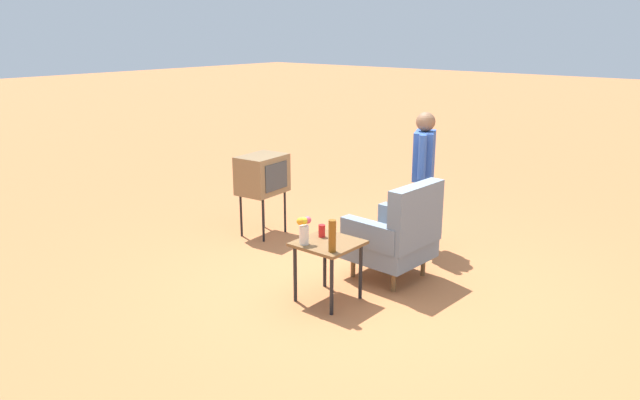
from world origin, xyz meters
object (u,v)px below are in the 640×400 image
tv_on_stand (262,175)px  person_standing (423,173)px  side_table (328,250)px  flower_vase (304,229)px  bottle_tall_amber (332,236)px  soda_can_red (322,231)px  armchair (397,234)px

tv_on_stand → person_standing: 2.00m
side_table → tv_on_stand: (-0.98, -1.86, 0.27)m
flower_vase → bottle_tall_amber: bearing=92.7°
flower_vase → soda_can_red: bearing=-179.1°
tv_on_stand → soda_can_red: (0.91, 1.72, -0.12)m
armchair → tv_on_stand: 2.11m
tv_on_stand → person_standing: person_standing is taller
tv_on_stand → flower_vase: tv_on_stand is taller
soda_can_red → bottle_tall_amber: bottle_tall_amber is taller
tv_on_stand → person_standing: (-0.82, 1.82, 0.16)m
armchair → bottle_tall_amber: (1.03, -0.04, 0.25)m
tv_on_stand → soda_can_red: size_ratio=8.44×
person_standing → soda_can_red: (1.72, -0.10, -0.28)m
person_standing → flower_vase: person_standing is taller
side_table → flower_vase: 0.33m
armchair → flower_vase: (1.04, -0.37, 0.25)m
armchair → person_standing: (-0.95, -0.27, 0.44)m
side_table → soda_can_red: (-0.08, -0.14, 0.15)m
flower_vase → tv_on_stand: bearing=-124.2°
armchair → side_table: 0.88m
tv_on_stand → flower_vase: size_ratio=3.89×
person_standing → armchair: bearing=15.9°
armchair → side_table: size_ratio=1.77×
bottle_tall_amber → flower_vase: (0.02, -0.33, -0.00)m
person_standing → soda_can_red: 1.75m
tv_on_stand → bottle_tall_amber: tv_on_stand is taller
side_table → bottle_tall_amber: bottle_tall_amber is taller
soda_can_red → flower_vase: bearing=0.9°
side_table → flower_vase: bearing=-35.7°
person_standing → flower_vase: bearing=-2.7°
person_standing → bottle_tall_amber: 2.00m
bottle_tall_amber → flower_vase: 0.33m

